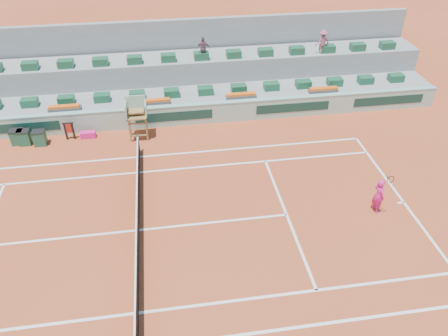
{
  "coord_description": "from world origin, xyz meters",
  "views": [
    {
      "loc": [
        1.54,
        -13.67,
        12.94
      ],
      "look_at": [
        4.0,
        2.5,
        1.0
      ],
      "focal_mm": 35.0,
      "sensor_mm": 36.0,
      "label": 1
    }
  ],
  "objects_px": {
    "umpire_chair": "(137,112)",
    "drink_cooler_a": "(40,138)",
    "player_bag": "(88,135)",
    "tennis_player": "(379,195)"
  },
  "relations": [
    {
      "from": "umpire_chair",
      "to": "drink_cooler_a",
      "type": "distance_m",
      "value": 5.4
    },
    {
      "from": "player_bag",
      "to": "umpire_chair",
      "type": "height_order",
      "value": "umpire_chair"
    },
    {
      "from": "tennis_player",
      "to": "umpire_chair",
      "type": "bearing_deg",
      "value": 143.05
    },
    {
      "from": "player_bag",
      "to": "drink_cooler_a",
      "type": "xyz_separation_m",
      "value": [
        -2.47,
        -0.35,
        0.24
      ]
    },
    {
      "from": "umpire_chair",
      "to": "drink_cooler_a",
      "type": "relative_size",
      "value": 2.86
    },
    {
      "from": "player_bag",
      "to": "drink_cooler_a",
      "type": "relative_size",
      "value": 0.97
    },
    {
      "from": "umpire_chair",
      "to": "player_bag",
      "type": "bearing_deg",
      "value": 173.05
    },
    {
      "from": "drink_cooler_a",
      "to": "tennis_player",
      "type": "xyz_separation_m",
      "value": [
        15.64,
        -7.79,
        0.42
      ]
    },
    {
      "from": "player_bag",
      "to": "tennis_player",
      "type": "xyz_separation_m",
      "value": [
        13.17,
        -8.13,
        0.66
      ]
    },
    {
      "from": "umpire_chair",
      "to": "drink_cooler_a",
      "type": "xyz_separation_m",
      "value": [
        -5.28,
        -0.0,
        -1.12
      ]
    }
  ]
}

